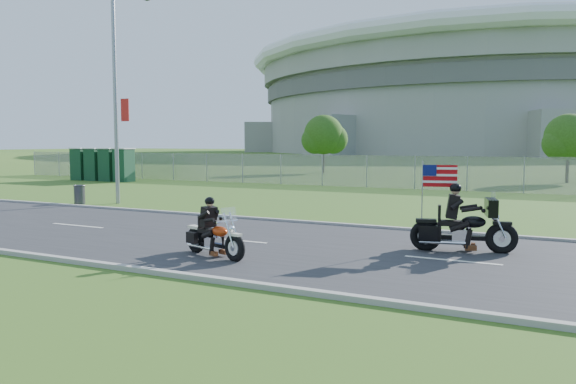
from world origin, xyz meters
The scene contains 16 objects.
ground centered at (0.00, 0.00, 0.00)m, with size 420.00×420.00×0.00m, color #265019.
road centered at (0.00, 0.00, 0.02)m, with size 120.00×8.00×0.04m, color #28282B.
curb_north centered at (0.00, 4.05, 0.05)m, with size 120.00×0.18×0.12m, color #9E9B93.
curb_south centered at (0.00, -4.05, 0.05)m, with size 120.00×0.18×0.12m, color #9E9B93.
fence centered at (-5.00, 20.00, 1.00)m, with size 60.00×0.03×2.00m, color gray.
stadium centered at (-20.00, 170.00, 15.58)m, with size 140.40×140.40×29.20m.
streetlight centered at (-11.98, 6.22, 5.64)m, with size 0.90×2.46×10.00m.
porta_toilet_a centered at (-22.00, 17.00, 1.15)m, with size 1.10×1.10×2.30m, color #123B21.
porta_toilet_b centered at (-23.40, 17.00, 1.15)m, with size 1.10×1.10×2.30m, color #123B21.
porta_toilet_c centered at (-24.80, 17.00, 1.15)m, with size 1.10×1.10×2.30m, color #123B21.
porta_toilet_d centered at (-26.20, 17.00, 1.15)m, with size 1.10×1.10×2.30m, color #123B21.
tree_fence_near centered at (6.04, 30.04, 2.97)m, with size 3.52×3.28×4.75m.
tree_fence_mid centered at (-13.95, 34.04, 3.30)m, with size 3.96×3.69×5.30m.
motorcycle_lead centered at (-1.19, -2.07, 0.47)m, with size 2.11×0.97×1.46m.
motorcycle_follow centered at (4.01, 1.25, 0.60)m, with size 2.57×1.14×2.18m.
trash_can centered at (-13.35, 5.02, 0.41)m, with size 0.48×0.48×0.83m, color #39393E.
Camera 1 is at (6.42, -13.05, 2.74)m, focal length 35.00 mm.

